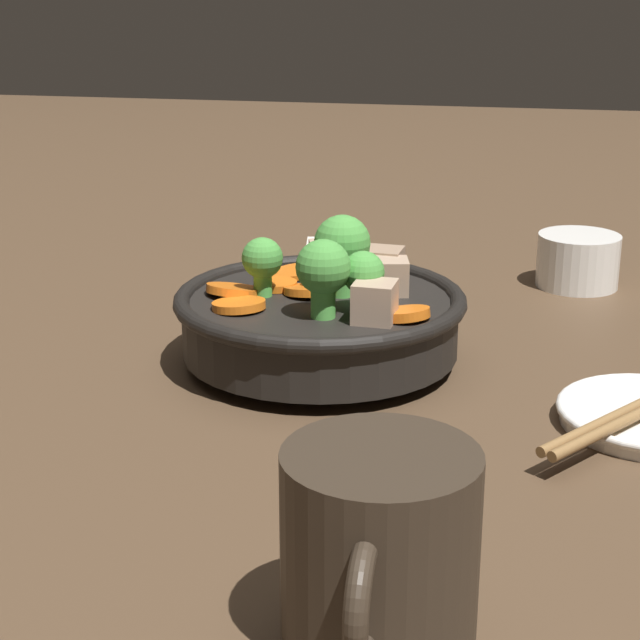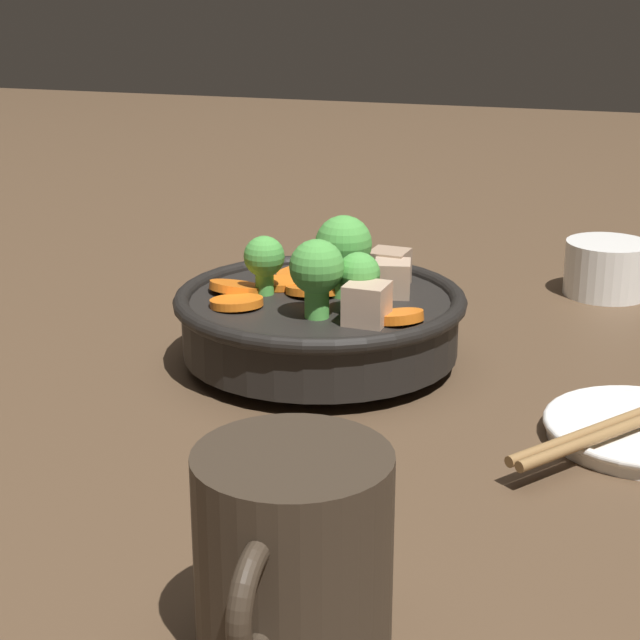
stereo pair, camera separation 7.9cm
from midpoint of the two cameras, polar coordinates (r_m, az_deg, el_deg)
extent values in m
plane|color=#4C3826|center=(0.80, 2.82, -2.38)|extent=(3.00, 3.00, 0.00)
cylinder|color=black|center=(0.80, 2.83, -2.04)|extent=(0.11, 0.11, 0.01)
cylinder|color=black|center=(0.79, 2.86, -0.33)|extent=(0.20, 0.20, 0.04)
torus|color=black|center=(0.78, 2.88, 1.08)|extent=(0.22, 0.22, 0.01)
cylinder|color=brown|center=(0.79, 2.87, 0.30)|extent=(0.19, 0.19, 0.02)
cylinder|color=orange|center=(0.76, -1.55, 0.90)|extent=(0.05, 0.05, 0.01)
cylinder|color=orange|center=(0.81, 0.61, 1.93)|extent=(0.04, 0.04, 0.01)
cylinder|color=orange|center=(0.74, 7.29, 0.13)|extent=(0.05, 0.05, 0.01)
cylinder|color=orange|center=(0.79, 2.48, 1.58)|extent=(0.05, 0.05, 0.01)
cylinder|color=orange|center=(0.80, -1.63, 1.73)|extent=(0.05, 0.05, 0.01)
cylinder|color=orange|center=(0.84, 1.74, 2.56)|extent=(0.04, 0.04, 0.01)
cylinder|color=#59B84C|center=(0.75, 5.06, 0.99)|extent=(0.01, 0.01, 0.02)
sphere|color=#47933D|center=(0.75, 5.10, 2.43)|extent=(0.03, 0.03, 0.03)
cylinder|color=#59B84C|center=(0.79, -0.17, 1.95)|extent=(0.01, 0.01, 0.02)
sphere|color=#47933D|center=(0.78, -0.17, 3.34)|extent=(0.03, 0.03, 0.03)
cylinder|color=#59B84C|center=(0.74, 2.88, 0.95)|extent=(0.02, 0.02, 0.02)
sphere|color=#47933D|center=(0.73, 2.91, 2.80)|extent=(0.04, 0.04, 0.04)
cylinder|color=#59B84C|center=(0.79, 4.12, 2.12)|extent=(0.02, 0.02, 0.03)
sphere|color=#47933D|center=(0.78, 4.16, 4.03)|extent=(0.04, 0.04, 0.04)
cube|color=silver|center=(0.84, 3.36, 3.33)|extent=(0.03, 0.03, 0.03)
cube|color=tan|center=(0.82, 3.50, 3.01)|extent=(0.04, 0.04, 0.03)
cube|color=#9E7F66|center=(0.82, 6.47, 2.73)|extent=(0.03, 0.03, 0.03)
cube|color=tan|center=(0.79, 6.74, 2.17)|extent=(0.03, 0.03, 0.03)
cube|color=tan|center=(0.73, 5.61, 0.84)|extent=(0.03, 0.03, 0.03)
cylinder|color=white|center=(1.00, 17.25, 2.62)|extent=(0.08, 0.08, 0.05)
cylinder|color=brown|center=(1.00, 17.33, 3.42)|extent=(0.06, 0.06, 0.00)
cylinder|color=#33281E|center=(0.46, 3.54, -12.50)|extent=(0.09, 0.09, 0.09)
torus|color=#33281E|center=(0.43, 2.12, -14.81)|extent=(0.05, 0.01, 0.05)
cylinder|color=olive|center=(0.71, 19.71, -4.80)|extent=(0.19, 0.14, 0.01)
camera|label=1|loc=(0.04, -87.14, 0.97)|focal=60.00mm
camera|label=2|loc=(0.04, 92.86, -0.97)|focal=60.00mm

